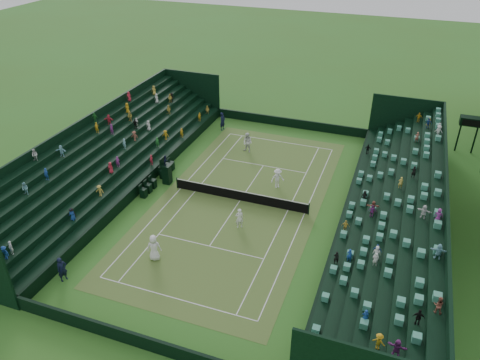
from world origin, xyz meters
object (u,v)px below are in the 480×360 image
(umpire_chair, at_px, (167,171))
(player_far_west, at_px, (248,143))
(player_near_west, at_px, (154,248))
(player_far_east, at_px, (278,178))
(player_near_east, at_px, (239,218))
(tennis_net, at_px, (240,195))

(umpire_chair, relative_size, player_far_west, 1.36)
(player_far_west, bearing_deg, player_near_west, -76.94)
(player_near_west, bearing_deg, umpire_chair, -86.80)
(player_far_east, bearing_deg, player_near_east, -132.67)
(player_far_east, bearing_deg, umpire_chair, 162.28)
(player_far_west, xyz_separation_m, player_far_east, (4.67, -5.50, -0.10))
(player_near_west, distance_m, player_near_east, 6.91)
(player_near_east, bearing_deg, tennis_net, -105.76)
(tennis_net, xyz_separation_m, player_far_west, (-2.37, 8.61, 0.48))
(tennis_net, distance_m, player_near_west, 9.47)
(tennis_net, height_order, player_far_west, player_far_west)
(player_near_east, bearing_deg, player_far_west, -108.62)
(player_near_west, bearing_deg, player_near_east, -147.43)
(player_near_east, relative_size, player_far_west, 0.85)
(tennis_net, relative_size, player_near_west, 5.86)
(player_near_west, xyz_separation_m, player_far_east, (5.28, 12.08, -0.09))
(player_far_west, bearing_deg, umpire_chair, -104.66)
(player_near_west, xyz_separation_m, player_near_east, (4.21, 5.47, -0.14))
(player_near_west, xyz_separation_m, player_far_west, (0.61, 17.58, 0.01))
(player_near_east, distance_m, player_far_east, 6.70)
(umpire_chair, relative_size, player_near_east, 1.60)
(tennis_net, bearing_deg, player_far_west, 105.37)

